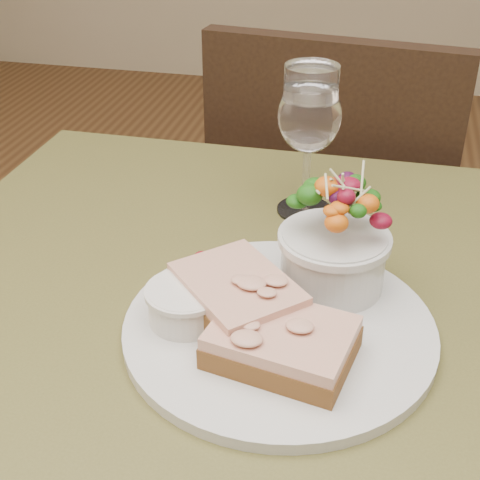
% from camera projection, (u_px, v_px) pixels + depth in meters
% --- Properties ---
extents(cafe_table, '(0.80, 0.80, 0.75)m').
position_uv_depth(cafe_table, '(248.00, 383.00, 0.73)').
color(cafe_table, '#4B4820').
rests_on(cafe_table, ground).
extents(chair_far, '(0.47, 0.47, 0.90)m').
position_uv_depth(chair_far, '(333.00, 301.00, 1.45)').
color(chair_far, black).
rests_on(chair_far, ground).
extents(dinner_plate, '(0.30, 0.30, 0.01)m').
position_uv_depth(dinner_plate, '(279.00, 328.00, 0.64)').
color(dinner_plate, silver).
rests_on(dinner_plate, cafe_table).
extents(sandwich_front, '(0.14, 0.11, 0.03)m').
position_uv_depth(sandwich_front, '(282.00, 342.00, 0.59)').
color(sandwich_front, '#543316').
rests_on(sandwich_front, dinner_plate).
extents(sandwich_back, '(0.15, 0.15, 0.03)m').
position_uv_depth(sandwich_back, '(237.00, 294.00, 0.64)').
color(sandwich_back, '#543316').
rests_on(sandwich_back, dinner_plate).
extents(ramekin, '(0.07, 0.07, 0.04)m').
position_uv_depth(ramekin, '(186.00, 303.00, 0.64)').
color(ramekin, silver).
rests_on(ramekin, dinner_plate).
extents(salad_bowl, '(0.11, 0.11, 0.13)m').
position_uv_depth(salad_bowl, '(335.00, 236.00, 0.66)').
color(salad_bowl, silver).
rests_on(salad_bowl, dinner_plate).
extents(garnish, '(0.05, 0.04, 0.02)m').
position_uv_depth(garnish, '(212.00, 262.00, 0.72)').
color(garnish, '#0D3609').
rests_on(garnish, dinner_plate).
extents(wine_glass, '(0.08, 0.08, 0.18)m').
position_uv_depth(wine_glass, '(309.00, 120.00, 0.79)').
color(wine_glass, white).
rests_on(wine_glass, cafe_table).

